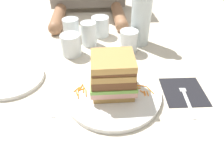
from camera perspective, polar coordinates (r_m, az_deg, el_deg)
The scene contains 29 objects.
ground_plane at distance 0.63m, azimuth -1.52°, elevation -4.92°, with size 3.00×3.00×0.00m, color beige.
main_plate at distance 0.62m, azimuth 0.26°, elevation -5.18°, with size 0.29×0.29×0.01m, color white.
sandwich at distance 0.57m, azimuth 0.27°, elevation -0.22°, with size 0.13×0.11×0.13m.
carrot_shred_0 at distance 0.62m, azimuth -8.02°, elevation -4.39°, with size 0.00×0.00×0.03m, color orange.
carrot_shred_1 at distance 0.63m, azimuth -10.14°, elevation -4.15°, with size 0.00×0.00×0.02m, color orange.
carrot_shred_2 at distance 0.63m, azimuth -9.05°, elevation -3.60°, with size 0.00×0.00×0.02m, color orange.
carrot_shred_3 at distance 0.63m, azimuth -8.72°, elevation -3.45°, with size 0.00×0.00×0.03m, color orange.
carrot_shred_4 at distance 0.60m, azimuth -9.53°, elevation -6.02°, with size 0.00×0.00×0.02m, color orange.
carrot_shred_5 at distance 0.61m, azimuth -10.01°, elevation -5.06°, with size 0.00×0.00×0.02m, color orange.
carrot_shred_6 at distance 0.63m, azimuth -9.44°, elevation -3.98°, with size 0.00×0.00×0.02m, color orange.
carrot_shred_7 at distance 0.62m, azimuth -8.66°, elevation -4.37°, with size 0.00×0.00×0.02m, color orange.
carrot_shred_8 at distance 0.61m, azimuth -7.35°, elevation -5.22°, with size 0.00×0.00×0.03m, color orange.
carrot_shred_9 at distance 0.62m, azimuth 10.74°, elevation -4.37°, with size 0.00×0.00×0.03m, color orange.
carrot_shred_10 at distance 0.62m, azimuth 7.18°, elevation -3.83°, with size 0.00×0.00×0.02m, color orange.
carrot_shred_11 at distance 0.61m, azimuth 8.70°, elevation -4.94°, with size 0.00×0.00×0.02m, color orange.
carrot_shred_12 at distance 0.64m, azimuth 8.36°, elevation -3.05°, with size 0.00×0.00×0.03m, color orange.
carrot_shred_13 at distance 0.61m, azimuth 9.21°, elevation -5.29°, with size 0.00×0.00×0.02m, color orange.
carrot_shred_14 at distance 0.61m, azimuth 10.03°, elevation -5.31°, with size 0.00×0.00×0.02m, color orange.
carrot_shred_15 at distance 0.63m, azimuth 7.55°, elevation -3.28°, with size 0.00×0.00×0.03m, color orange.
napkin_dark at distance 0.67m, azimuth 19.55°, elevation -4.52°, with size 0.13×0.13×0.00m, color black.
fork at distance 0.65m, azimuth 20.13°, elevation -5.63°, with size 0.03×0.17×0.00m.
knife at distance 0.65m, azimuth -15.90°, elevation -5.30°, with size 0.03×0.20×0.00m.
juice_glass at distance 0.81m, azimuth 4.72°, elevation 9.16°, with size 0.07×0.07×0.09m.
water_bottle at distance 0.84m, azimuth 8.28°, elevation 16.59°, with size 0.08×0.08×0.29m.
empty_tumbler_0 at distance 0.86m, azimuth -6.53°, elevation 11.37°, with size 0.06×0.06×0.10m, color silver.
empty_tumbler_1 at distance 0.94m, azimuth -3.20°, elevation 13.43°, with size 0.08×0.08×0.09m, color silver.
empty_tumbler_2 at distance 0.80m, azimuth -11.47°, elevation 8.22°, with size 0.08×0.08×0.08m, color silver.
empty_tumbler_3 at distance 0.93m, azimuth -11.42°, elevation 12.65°, with size 0.07×0.07×0.09m, color silver.
side_plate at distance 0.75m, azimuth -26.19°, elevation -1.08°, with size 0.20×0.20×0.01m, color white.
Camera 1 is at (-0.03, -0.46, 0.43)m, focal length 32.37 mm.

